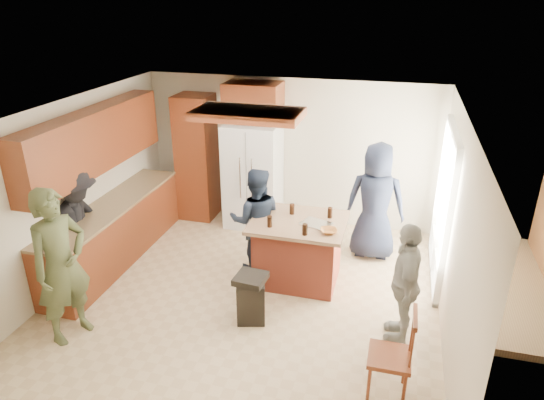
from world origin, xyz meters
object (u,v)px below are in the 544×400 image
(person_side_right, at_px, (405,283))
(spindle_chair, at_px, (392,357))
(person_front_left, at_px, (61,266))
(kitchen_island, at_px, (298,250))
(trash_bin, at_px, (251,297))
(person_behind_left, at_px, (256,220))
(person_counter, at_px, (79,226))
(person_behind_right, at_px, (375,202))
(refrigerator, at_px, (253,176))

(person_side_right, distance_m, spindle_chair, 0.99)
(person_front_left, bearing_deg, kitchen_island, -32.51)
(trash_bin, bearing_deg, person_behind_left, 103.50)
(person_behind_left, height_order, person_counter, person_counter)
(person_behind_right, distance_m, spindle_chair, 2.88)
(person_behind_left, distance_m, trash_bin, 1.30)
(trash_bin, bearing_deg, spindle_chair, -24.95)
(trash_bin, bearing_deg, refrigerator, 106.29)
(person_side_right, relative_size, refrigerator, 0.83)
(person_side_right, distance_m, person_counter, 4.34)
(person_behind_left, bearing_deg, kitchen_island, 152.12)
(person_front_left, distance_m, person_behind_left, 2.63)
(person_front_left, height_order, kitchen_island, person_front_left)
(person_front_left, bearing_deg, trash_bin, -48.27)
(person_behind_left, relative_size, person_behind_right, 0.87)
(person_behind_left, height_order, spindle_chair, person_behind_left)
(refrigerator, xyz_separation_m, spindle_chair, (2.47, -3.40, -0.45))
(person_front_left, bearing_deg, person_behind_left, -21.07)
(person_behind_left, bearing_deg, trash_bin, 88.57)
(person_behind_right, xyz_separation_m, kitchen_island, (-0.96, -0.99, -0.43))
(person_counter, bearing_deg, trash_bin, -88.59)
(kitchen_island, xyz_separation_m, spindle_chair, (1.35, -1.83, -0.02))
(person_front_left, xyz_separation_m, spindle_chair, (3.69, 0.03, -0.49))
(person_counter, bearing_deg, spindle_chair, -96.55)
(spindle_chair, bearing_deg, person_behind_right, 97.79)
(kitchen_island, bearing_deg, person_behind_right, 45.87)
(person_counter, height_order, refrigerator, refrigerator)
(person_side_right, xyz_separation_m, kitchen_island, (-1.43, 0.88, -0.27))
(person_front_left, xyz_separation_m, person_side_right, (3.77, 0.97, -0.20))
(person_counter, relative_size, refrigerator, 0.93)
(person_front_left, height_order, refrigerator, person_front_left)
(person_side_right, relative_size, trash_bin, 2.36)
(kitchen_island, distance_m, spindle_chair, 2.27)
(refrigerator, bearing_deg, kitchen_island, -54.41)
(person_side_right, height_order, person_counter, person_counter)
(kitchen_island, bearing_deg, spindle_chair, -53.63)
(person_side_right, distance_m, kitchen_island, 1.70)
(person_behind_left, height_order, trash_bin, person_behind_left)
(person_front_left, relative_size, spindle_chair, 1.89)
(person_behind_right, distance_m, person_counter, 4.24)
(refrigerator, bearing_deg, person_front_left, -109.51)
(spindle_chair, bearing_deg, person_front_left, -179.61)
(person_side_right, height_order, kitchen_island, person_side_right)
(trash_bin, bearing_deg, person_counter, 173.82)
(person_side_right, bearing_deg, person_counter, -93.20)
(kitchen_island, height_order, spindle_chair, spindle_chair)
(trash_bin, distance_m, spindle_chair, 1.89)
(person_behind_left, relative_size, kitchen_island, 1.22)
(person_behind_left, bearing_deg, refrigerator, -86.39)
(person_front_left, height_order, person_counter, person_front_left)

